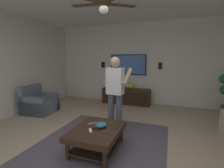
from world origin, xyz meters
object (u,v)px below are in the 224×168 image
remote_grey (92,123)px  vase_round (131,86)px  bowl (101,125)px  ceiling_fan (103,5)px  remote_black (94,129)px  media_console (126,96)px  armchair (39,103)px  tv (128,65)px  coffee_table (97,134)px  remote_white (91,130)px  wall_speaker_left (160,66)px  wall_speaker_right (103,65)px  person_standing (115,89)px

remote_grey → vase_round: 2.96m
bowl → ceiling_fan: (0.31, 0.07, 2.08)m
bowl → remote_black: bearing=145.8°
media_console → armchair: bearing=-50.1°
media_console → vase_round: size_ratio=7.73×
media_console → tv: 1.14m
coffee_table → remote_grey: 0.24m
vase_round → coffee_table: bearing=-177.7°
remote_white → remote_black: 0.09m
tv → bowl: tv is taller
remote_grey → remote_white: bearing=62.4°
media_console → wall_speaker_left: size_ratio=7.73×
remote_black → wall_speaker_right: size_ratio=0.68×
tv → bowl: bearing=6.0°
tv → armchair: bearing=-46.6°
bowl → ceiling_fan: bearing=12.1°
wall_speaker_left → remote_white: bearing=166.0°
person_standing → remote_white: person_standing is taller
wall_speaker_right → ceiling_fan: size_ratio=0.19×
armchair → remote_black: bearing=-33.0°
remote_black → wall_speaker_left: size_ratio=0.68×
person_standing → ceiling_fan: bearing=-178.6°
person_standing → remote_grey: 0.98m
vase_round → ceiling_fan: ceiling_fan is taller
media_console → wall_speaker_right: bearing=-104.3°
vase_round → wall_speaker_right: (0.26, 1.17, 0.72)m
coffee_table → remote_white: size_ratio=6.67×
bowl → wall_speaker_left: (3.28, -0.77, 0.92)m
media_console → remote_grey: media_console is taller
tv → vase_round: 0.79m
person_standing → vase_round: bearing=8.9°
coffee_table → ceiling_fan: 2.26m
tv → remote_grey: size_ratio=8.64×
bowl → remote_white: bowl is taller
tv → remote_black: size_ratio=8.64×
media_console → wall_speaker_left: bearing=102.8°
bowl → remote_black: size_ratio=1.35×
remote_grey → person_standing: bearing=-152.5°
person_standing → wall_speaker_left: bearing=-13.3°
vase_round → wall_speaker_right: bearing=77.3°
media_console → wall_speaker_right: 1.51m
ceiling_fan → person_standing: bearing=-3.7°
bowl → wall_speaker_right: bearing=22.2°
bowl → remote_black: (-0.12, 0.08, -0.03)m
armchair → media_console: (1.84, -2.20, -0.00)m
bowl → vase_round: 3.03m
armchair → remote_black: 2.79m
coffee_table → remote_white: remote_white is taller
coffee_table → person_standing: 1.15m
remote_black → wall_speaker_right: bearing=-77.1°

